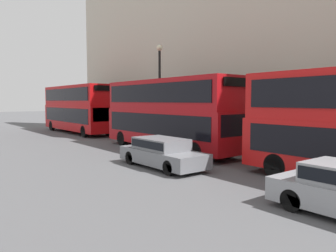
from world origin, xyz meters
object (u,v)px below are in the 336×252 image
Objects in this scene: bus_second_in_queue at (169,112)px; bus_third_in_queue at (78,107)px; car_hatchback at (162,152)px; pedestrian at (279,145)px.

bus_second_in_queue is 14.16m from bus_third_in_queue.
car_hatchback is at bearing -131.65° from bus_second_in_queue.
car_hatchback is at bearing 155.65° from pedestrian.
bus_third_in_queue is 2.38× the size of car_hatchback.
bus_second_in_queue is at bearing -90.00° from bus_third_in_queue.
pedestrian is at bearing -70.88° from bus_second_in_queue.
pedestrian is at bearing -24.35° from car_hatchback.
bus_third_in_queue reaches higher than pedestrian.
bus_third_in_queue is at bearing 90.00° from bus_second_in_queue.
car_hatchback is (-3.40, -17.98, -1.75)m from bus_third_in_queue.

